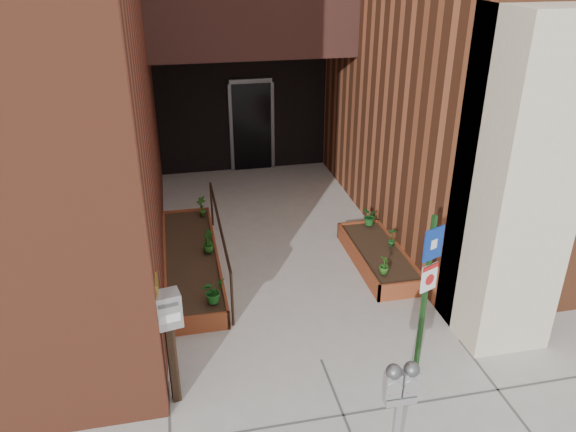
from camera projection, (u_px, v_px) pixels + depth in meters
ground at (321, 360)px, 7.46m from camera, size 80.00×80.00×0.00m
planter_left at (191, 262)px, 9.49m from camera, size 0.90×3.60×0.30m
planter_right at (378, 257)px, 9.64m from camera, size 0.80×2.20×0.30m
handrail at (219, 229)px, 9.27m from camera, size 0.04×3.34×0.90m
parking_meter at (400, 392)px, 5.32m from camera, size 0.33×0.16×1.49m
sign_post at (428, 281)px, 6.68m from camera, size 0.29×0.14×2.23m
payment_dropbox at (169, 325)px, 6.33m from camera, size 0.34×0.28×1.53m
shrub_left_a at (213, 291)px, 8.08m from camera, size 0.46×0.46×0.36m
shrub_left_b at (208, 241)px, 9.45m from camera, size 0.23×0.23×0.36m
shrub_left_c at (208, 243)px, 9.40m from camera, size 0.27×0.27×0.34m
shrub_left_d at (202, 206)px, 10.67m from camera, size 0.29×0.29×0.39m
shrub_right_a at (384, 265)px, 8.79m from camera, size 0.20×0.20×0.30m
shrub_right_b at (392, 237)px, 9.58m from camera, size 0.24×0.24×0.36m
shrub_right_c at (370, 217)px, 10.31m from camera, size 0.31×0.31×0.34m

